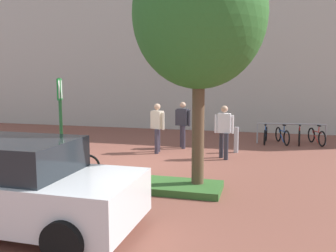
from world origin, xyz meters
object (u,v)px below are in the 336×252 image
at_px(tree_sidewalk, 199,16).
at_px(bike_at_sign, 67,167).
at_px(person_suited_dark, 183,122).
at_px(person_casual_tan, 157,125).
at_px(bike_rack_cluster, 291,135).
at_px(car_white_hatch, 13,185).
at_px(bollard_steel, 236,140).
at_px(person_shirt_white, 224,129).
at_px(parking_sign_post, 61,115).

height_order(tree_sidewalk, bike_at_sign, tree_sidewalk).
bearing_deg(person_suited_dark, person_casual_tan, -121.99).
height_order(tree_sidewalk, bike_rack_cluster, tree_sidewalk).
distance_m(bike_at_sign, person_casual_tan, 4.12).
relative_size(bike_rack_cluster, person_suited_dark, 1.54).
bearing_deg(car_white_hatch, person_suited_dark, 80.71).
bearing_deg(bollard_steel, bike_at_sign, -130.35).
bearing_deg(car_white_hatch, bike_at_sign, 102.92).
bearing_deg(person_suited_dark, bollard_steel, -9.67).
height_order(person_casual_tan, person_shirt_white, same).
bearing_deg(bollard_steel, person_suited_dark, 170.33).
bearing_deg(tree_sidewalk, car_white_hatch, -133.22).
bearing_deg(bike_at_sign, bollard_steel, 49.65).
xyz_separation_m(parking_sign_post, bike_rack_cluster, (5.94, 6.96, -1.34)).
bearing_deg(bike_rack_cluster, parking_sign_post, -130.50).
distance_m(tree_sidewalk, bike_at_sign, 4.90).
height_order(person_casual_tan, car_white_hatch, person_casual_tan).
relative_size(bike_at_sign, person_suited_dark, 0.92).
xyz_separation_m(tree_sidewalk, car_white_hatch, (-2.70, -2.88, -3.18)).
bearing_deg(person_shirt_white, tree_sidewalk, -93.95).
bearing_deg(car_white_hatch, person_shirt_white, 65.01).
bearing_deg(car_white_hatch, bollard_steel, 66.23).
xyz_separation_m(bollard_steel, person_shirt_white, (-0.32, -1.09, 0.53)).
distance_m(person_casual_tan, person_shirt_white, 2.37).
height_order(tree_sidewalk, person_suited_dark, tree_sidewalk).
bearing_deg(bollard_steel, car_white_hatch, -113.77).
height_order(parking_sign_post, car_white_hatch, parking_sign_post).
bearing_deg(bollard_steel, bike_rack_cluster, 49.02).
bearing_deg(bollard_steel, person_casual_tan, -164.77).
bearing_deg(person_suited_dark, person_shirt_white, -40.55).
distance_m(tree_sidewalk, car_white_hatch, 5.07).
bearing_deg(bike_at_sign, tree_sidewalk, 1.20).
xyz_separation_m(parking_sign_post, bollard_steel, (3.97, 4.69, -1.23)).
bearing_deg(person_casual_tan, bollard_steel, 15.23).
xyz_separation_m(parking_sign_post, person_casual_tan, (1.31, 3.96, -0.70)).
relative_size(bike_at_sign, person_shirt_white, 0.92).
bearing_deg(person_shirt_white, bollard_steel, 73.69).
height_order(bike_at_sign, person_suited_dark, person_suited_dark).
relative_size(person_shirt_white, person_suited_dark, 1.00).
bearing_deg(parking_sign_post, person_shirt_white, 44.55).
height_order(bollard_steel, person_suited_dark, person_suited_dark).
xyz_separation_m(person_shirt_white, person_suited_dark, (-1.67, 1.43, 0.00)).
height_order(tree_sidewalk, car_white_hatch, tree_sidewalk).
height_order(tree_sidewalk, parking_sign_post, tree_sidewalk).
height_order(bike_rack_cluster, person_suited_dark, person_suited_dark).
xyz_separation_m(tree_sidewalk, bollard_steel, (0.56, 4.53, -3.48)).
xyz_separation_m(parking_sign_post, car_white_hatch, (0.71, -2.71, -0.93)).
xyz_separation_m(parking_sign_post, bike_at_sign, (0.07, 0.09, -1.33)).
height_order(bike_at_sign, person_shirt_white, person_shirt_white).
xyz_separation_m(person_casual_tan, car_white_hatch, (-0.60, -6.68, -0.23)).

